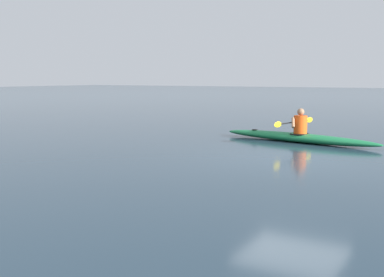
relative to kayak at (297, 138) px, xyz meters
The scene contains 3 objects.
ground_plane 2.77m from the kayak, 107.30° to the left, with size 160.00×160.00×0.00m, color #233847.
kayak is the anchor object (origin of this frame).
kayaker 0.45m from the kayak, 169.67° to the left, with size 0.62×2.29×0.75m.
Camera 1 is at (-3.60, 10.92, 1.93)m, focal length 43.72 mm.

